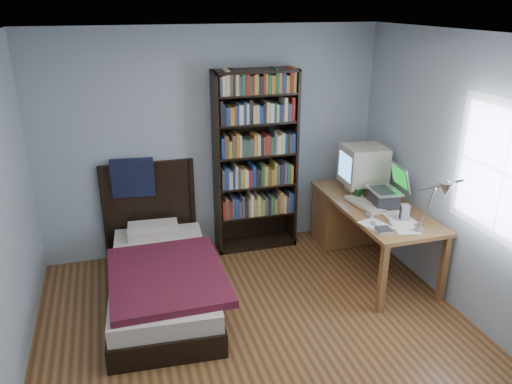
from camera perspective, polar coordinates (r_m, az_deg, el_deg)
room at (r=3.66m, az=2.22°, el=-2.76°), size 4.20×4.24×2.50m
desk at (r=5.87m, az=10.92°, el=-2.48°), size 0.75×1.69×0.73m
crt_monitor at (r=5.62m, az=12.09°, el=2.97°), size 0.47×0.43×0.52m
laptop at (r=5.30m, az=14.56°, el=-0.37°), size 0.38×0.38×0.44m
desk_lamp at (r=4.29m, az=20.48°, el=-0.11°), size 0.26×0.57×0.68m
keyboard at (r=5.29m, az=12.36°, el=-1.41°), size 0.26×0.52×0.05m
speaker at (r=5.03m, az=16.63°, el=-2.25°), size 0.10×0.10×0.16m
soda_can at (r=5.44m, az=11.56°, el=-0.21°), size 0.07×0.07×0.12m
mouse at (r=5.53m, az=11.85°, el=-0.37°), size 0.06×0.10×0.04m
phone_silver at (r=5.05m, az=12.75°, el=-2.65°), size 0.07×0.10×0.02m
phone_grey at (r=4.89m, az=13.28°, el=-3.50°), size 0.06×0.09×0.02m
external_drive at (r=4.76m, az=14.41°, el=-4.26°), size 0.15×0.15×0.03m
bookshelf at (r=5.58m, az=-0.06°, el=3.41°), size 0.92×0.30×2.05m
bed at (r=4.98m, az=-10.83°, el=-9.09°), size 1.08×2.07×1.16m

